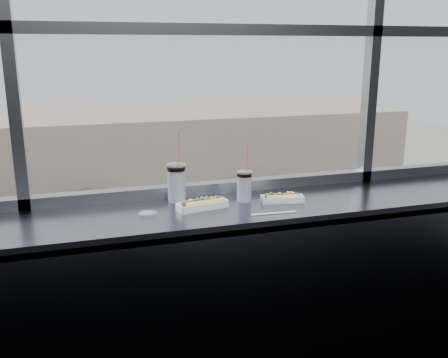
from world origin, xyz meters
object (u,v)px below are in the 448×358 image
object	(u,v)px
car_near_e	(401,295)
hotdog_tray_left	(203,204)
car_far_b	(112,266)
soda_cup_left	(176,181)
loose_straw	(274,213)
pedestrian_b	(80,241)
tree_right	(268,196)
car_far_c	(274,245)
car_near_c	(95,346)
hotdog_tray_right	(282,198)
car_near_d	(225,323)
tree_center	(88,211)
soda_cup_right	(244,185)
wrapper	(148,213)

from	to	relation	value
car_near_e	hotdog_tray_left	bearing A→B (deg)	139.72
hotdog_tray_left	car_near_e	size ratio (longest dim) A/B	0.04
hotdog_tray_left	car_far_b	xyz separation A→B (m)	(0.98, 24.28, -11.15)
soda_cup_left	car_far_b	distance (m)	26.61
loose_straw	car_far_b	world-z (taller)	loose_straw
car_far_b	pedestrian_b	size ratio (longest dim) A/B	2.67
loose_straw	pedestrian_b	size ratio (longest dim) A/B	0.11
pedestrian_b	tree_right	size ratio (longest dim) A/B	0.48
car_far_c	car_near_c	xyz separation A→B (m)	(-11.24, -8.00, 0.07)
car_far_b	car_near_e	world-z (taller)	car_near_e
tree_right	hotdog_tray_right	bearing A→B (deg)	-112.21
car_near_d	tree_center	size ratio (longest dim) A/B	1.52
hotdog_tray_right	tree_center	bearing A→B (deg)	103.69
car_far_c	tree_center	distance (m)	11.80
soda_cup_right	wrapper	world-z (taller)	soda_cup_right
soda_cup_right	car_near_c	world-z (taller)	soda_cup_right
wrapper	car_near_c	size ratio (longest dim) A/B	0.02
loose_straw	car_far_c	bearing A→B (deg)	70.27
soda_cup_left	car_far_b	xyz separation A→B (m)	(1.08, 24.10, -11.23)
car_near_d	tree_right	bearing A→B (deg)	-33.21
soda_cup_right	tree_center	bearing A→B (deg)	90.61
loose_straw	car_near_c	bearing A→B (deg)	95.99
hotdog_tray_right	car_near_c	size ratio (longest dim) A/B	0.04
soda_cup_left	pedestrian_b	xyz separation A→B (m)	(-0.53, 28.16, -11.14)
loose_straw	soda_cup_left	bearing A→B (deg)	142.39
car_far_b	car_near_c	distance (m)	8.11
car_near_d	pedestrian_b	distance (m)	13.39
tree_right	soda_cup_right	bearing A→B (deg)	-112.60
soda_cup_right	loose_straw	bearing A→B (deg)	-75.29
pedestrian_b	tree_center	bearing A→B (deg)	-96.06
car_near_e	car_near_c	world-z (taller)	car_near_e
car_near_d	car_far_c	size ratio (longest dim) A/B	1.17
loose_straw	car_near_c	xyz separation A→B (m)	(-0.69, 16.46, -11.00)
hotdog_tray_right	car_far_c	size ratio (longest dim) A/B	0.04
car_far_b	tree_right	size ratio (longest dim) A/B	1.27
car_far_c	car_near_d	bearing A→B (deg)	147.19
car_near_d	tree_right	xyz separation A→B (m)	(6.80, 12.00, 1.75)
soda_cup_left	wrapper	distance (m)	0.29
car_near_e	car_near_d	bearing A→B (deg)	90.83
hotdog_tray_right	car_near_d	size ratio (longest dim) A/B	0.04
tree_right	car_near_c	bearing A→B (deg)	-135.85
soda_cup_right	pedestrian_b	distance (m)	30.39
soda_cup_right	car_near_e	distance (m)	24.07
wrapper	car_near_c	bearing A→B (deg)	90.29
car_near_d	car_near_e	xyz separation A→B (m)	(9.02, 0.00, -0.06)
loose_straw	hotdog_tray_right	bearing A→B (deg)	58.71
soda_cup_left	wrapper	size ratio (longest dim) A/B	3.97
soda_cup_right	tree_right	bearing A→B (deg)	67.40
car_far_c	car_near_c	distance (m)	13.79
car_near_e	pedestrian_b	world-z (taller)	car_near_e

